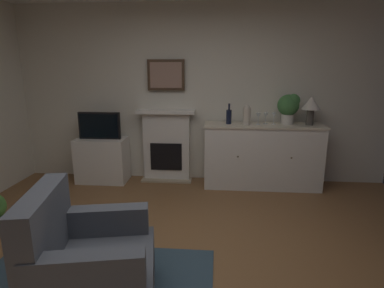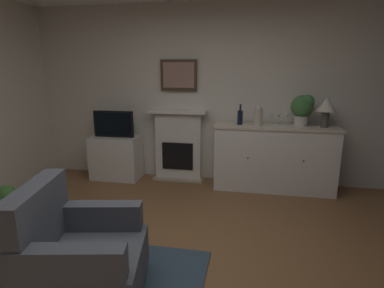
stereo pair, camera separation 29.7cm
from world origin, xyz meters
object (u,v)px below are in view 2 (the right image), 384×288
Objects in this scene: tv_cabinet at (116,157)px; tv_set at (114,124)px; framed_picture at (179,75)px; table_lamp at (326,107)px; wine_glass_center at (278,117)px; potted_plant_small at (303,107)px; sideboard_cabinet at (274,158)px; wine_bottle at (240,117)px; wine_glass_right at (287,117)px; vase_decorative at (258,116)px; potted_plant_fern at (6,200)px; armchair at (78,255)px; wine_glass_left at (270,117)px; fireplace_unit at (179,145)px.

tv_cabinet is 0.54m from tv_set.
framed_picture is 0.73× the size of tv_cabinet.
wine_glass_center is at bearing 177.07° from table_lamp.
wine_glass_center is 0.38× the size of potted_plant_small.
sideboard_cabinet is 5.81× the size of wine_bottle.
wine_glass_center is at bearing 173.14° from wine_glass_right.
wine_glass_center is at bearing 3.16° from wine_bottle.
framed_picture reaches higher than potted_plant_small.
sideboard_cabinet is 0.80m from potted_plant_small.
sideboard_cabinet is 6.00× the size of vase_decorative.
wine_glass_center is (0.03, 0.03, 0.59)m from sideboard_cabinet.
sideboard_cabinet is at bearing -131.41° from wine_glass_center.
tv_cabinet reaches higher than potted_plant_fern.
vase_decorative is 0.30× the size of armchair.
potted_plant_fern is at bearing -112.17° from tv_set.
table_lamp is 1.38× the size of wine_bottle.
wine_glass_left is at bearing -171.58° from sideboard_cabinet.
vase_decorative is at bearing -10.90° from fireplace_unit.
framed_picture reaches higher than sideboard_cabinet.
table_lamp is 0.89m from vase_decorative.
wine_glass_left and wine_glass_right have the same top height.
wine_glass_center reaches higher than sideboard_cabinet.
wine_bottle is 1.76× the size of wine_glass_right.
tv_cabinet is at bearing -179.94° from wine_glass_right.
framed_picture is 3.33× the size of wine_glass_center.
potted_plant_small is (-0.29, 0.05, -0.02)m from table_lamp.
potted_plant_fern is at bearing -156.91° from table_lamp.
tv_set is at bearing 67.83° from potted_plant_fern.
vase_decorative is 2.28m from tv_cabinet.
tv_set reaches higher than potted_plant_fern.
tv_cabinet is at bearing -179.37° from potted_plant_small.
table_lamp reaches higher than fireplace_unit.
armchair is (-0.13, -2.78, -1.22)m from framed_picture.
framed_picture is at bearing 166.99° from vase_decorative.
framed_picture is 1.84m from sideboard_cabinet.
potted_plant_fern is (-2.95, -1.55, -0.80)m from wine_glass_left.
sideboard_cabinet is at bearing -0.36° from tv_cabinet.
framed_picture reaches higher than fireplace_unit.
wine_bottle is 0.39× the size of tv_cabinet.
potted_plant_fern is at bearing 146.21° from armchair.
sideboard_cabinet is at bearing 27.24° from potted_plant_fern.
table_lamp is at bearing -0.28° from tv_cabinet.
wine_glass_right is (0.63, 0.02, 0.01)m from wine_bottle.
vase_decorative is at bearing -170.06° from wine_glass_right.
sideboard_cabinet is at bearing 8.42° from wine_glass_left.
wine_glass_center is (-0.60, 0.03, -0.16)m from table_lamp.
tv_cabinet is at bearing 179.33° from wine_glass_left.
fireplace_unit is 2.56× the size of potted_plant_small.
potted_plant_fern is at bearing -132.01° from framed_picture.
framed_picture reaches higher than vase_decorative.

